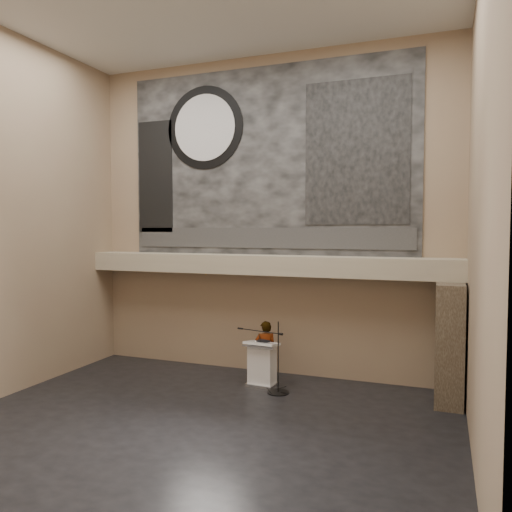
% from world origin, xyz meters
% --- Properties ---
extents(floor, '(10.00, 10.00, 0.00)m').
position_xyz_m(floor, '(0.00, 0.00, 0.00)').
color(floor, black).
rests_on(floor, ground).
extents(wall_back, '(10.00, 0.02, 8.50)m').
position_xyz_m(wall_back, '(0.00, 4.00, 4.25)').
color(wall_back, '#8E725A').
rests_on(wall_back, floor).
extents(wall_front, '(10.00, 0.02, 8.50)m').
position_xyz_m(wall_front, '(0.00, -4.00, 4.25)').
color(wall_front, '#8E725A').
rests_on(wall_front, floor).
extents(wall_left, '(0.02, 8.00, 8.50)m').
position_xyz_m(wall_left, '(-5.00, 0.00, 4.25)').
color(wall_left, '#8E725A').
rests_on(wall_left, floor).
extents(wall_right, '(0.02, 8.00, 8.50)m').
position_xyz_m(wall_right, '(5.00, 0.00, 4.25)').
color(wall_right, '#8E725A').
rests_on(wall_right, floor).
extents(soffit, '(10.00, 0.80, 0.50)m').
position_xyz_m(soffit, '(0.00, 3.60, 2.95)').
color(soffit, tan).
rests_on(soffit, wall_back).
extents(sprinkler_left, '(0.04, 0.04, 0.06)m').
position_xyz_m(sprinkler_left, '(-1.60, 3.55, 2.67)').
color(sprinkler_left, '#B2893D').
rests_on(sprinkler_left, soffit).
extents(sprinkler_right, '(0.04, 0.04, 0.06)m').
position_xyz_m(sprinkler_right, '(1.90, 3.55, 2.67)').
color(sprinkler_right, '#B2893D').
rests_on(sprinkler_right, soffit).
extents(banner, '(8.00, 0.05, 5.00)m').
position_xyz_m(banner, '(0.00, 3.97, 5.70)').
color(banner, black).
rests_on(banner, wall_back).
extents(banner_text_strip, '(7.76, 0.02, 0.55)m').
position_xyz_m(banner_text_strip, '(0.00, 3.93, 3.65)').
color(banner_text_strip, '#2D2D2D').
rests_on(banner_text_strip, banner).
extents(banner_clock_rim, '(2.30, 0.02, 2.30)m').
position_xyz_m(banner_clock_rim, '(-1.80, 3.93, 6.70)').
color(banner_clock_rim, black).
rests_on(banner_clock_rim, banner).
extents(banner_clock_face, '(1.84, 0.02, 1.84)m').
position_xyz_m(banner_clock_face, '(-1.80, 3.91, 6.70)').
color(banner_clock_face, silver).
rests_on(banner_clock_face, banner).
extents(banner_building_print, '(2.60, 0.02, 3.60)m').
position_xyz_m(banner_building_print, '(2.40, 3.93, 5.80)').
color(banner_building_print, black).
rests_on(banner_building_print, banner).
extents(banner_brick_print, '(1.10, 0.02, 3.20)m').
position_xyz_m(banner_brick_print, '(-3.40, 3.93, 5.40)').
color(banner_brick_print, black).
rests_on(banner_brick_print, banner).
extents(stone_pier, '(0.60, 1.40, 2.70)m').
position_xyz_m(stone_pier, '(4.65, 3.15, 1.35)').
color(stone_pier, '#3E3226').
rests_on(stone_pier, floor).
extents(lectern, '(0.83, 0.62, 1.14)m').
position_xyz_m(lectern, '(0.33, 2.75, 0.55)').
color(lectern, silver).
rests_on(lectern, floor).
extents(binder, '(0.33, 0.30, 0.04)m').
position_xyz_m(binder, '(0.35, 2.78, 1.12)').
color(binder, black).
rests_on(binder, lectern).
extents(papers, '(0.24, 0.31, 0.00)m').
position_xyz_m(papers, '(0.25, 2.70, 1.10)').
color(papers, white).
rests_on(papers, lectern).
extents(speaker_person, '(0.67, 0.57, 1.55)m').
position_xyz_m(speaker_person, '(0.27, 3.16, 0.77)').
color(speaker_person, silver).
rests_on(speaker_person, floor).
extents(mic_stand, '(1.40, 0.54, 1.71)m').
position_xyz_m(mic_stand, '(0.83, 2.40, 0.25)').
color(mic_stand, black).
rests_on(mic_stand, floor).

